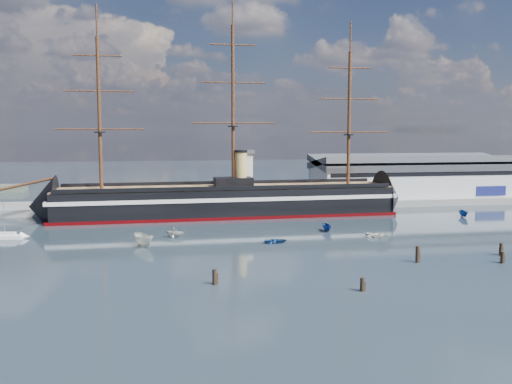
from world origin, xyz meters
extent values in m
plane|color=#17232E|center=(0.00, 40.00, 0.00)|extent=(600.00, 600.00, 0.00)
cube|color=slate|center=(10.00, 76.00, 0.00)|extent=(180.00, 18.00, 2.00)
cube|color=#B7BABC|center=(58.00, 80.00, 7.00)|extent=(62.00, 20.00, 10.00)
cube|color=#3F4247|center=(58.00, 80.00, 12.60)|extent=(63.00, 21.00, 2.00)
cube|color=silver|center=(3.00, 73.00, 9.00)|extent=(4.00, 4.00, 14.00)
cube|color=#3F4247|center=(3.00, 73.00, 16.50)|extent=(5.00, 5.00, 1.00)
cube|color=black|center=(-4.26, 60.00, 4.00)|extent=(88.28, 17.59, 7.00)
cube|color=silver|center=(-4.26, 60.00, 5.20)|extent=(90.28, 17.87, 1.00)
cube|color=#410103|center=(-4.26, 60.00, 0.35)|extent=(90.28, 17.83, 0.90)
cone|color=black|center=(-50.76, 60.00, 3.70)|extent=(14.28, 15.93, 15.68)
cone|color=black|center=(42.24, 60.00, 3.70)|extent=(11.28, 15.88, 15.68)
cube|color=brown|center=(-4.26, 60.00, 7.60)|extent=(88.25, 16.31, 0.40)
cube|color=black|center=(-2.26, 60.00, 9.00)|extent=(10.11, 6.18, 2.50)
cylinder|color=tan|center=(-0.26, 60.00, 12.50)|extent=(3.20, 3.20, 9.00)
cylinder|color=#381E0F|center=(-56.26, 60.00, 9.00)|extent=(17.76, 1.02, 4.43)
cylinder|color=#381E0F|center=(-36.26, 60.00, 26.80)|extent=(0.90, 0.90, 38.00)
cylinder|color=#381E0F|center=(-2.26, 60.00, 28.80)|extent=(0.90, 0.90, 42.00)
cylinder|color=#381E0F|center=(29.74, 60.00, 25.80)|extent=(0.90, 0.90, 36.00)
cube|color=white|center=(-53.81, 36.08, 0.43)|extent=(6.68, 2.88, 0.86)
cube|color=white|center=(-53.81, 36.08, 1.12)|extent=(3.62, 1.90, 0.69)
cylinder|color=#B2B2B7|center=(-54.24, 36.08, 5.60)|extent=(0.14, 0.14, 9.48)
imported|color=silver|center=(-25.47, 23.25, 0.00)|extent=(8.10, 5.72, 3.05)
imported|color=navy|center=(0.77, 21.60, 0.00)|extent=(1.19, 2.93, 1.36)
imported|color=navy|center=(15.09, 32.48, 0.00)|extent=(5.21, 2.22, 2.04)
imported|color=beige|center=(-19.02, 31.85, 0.00)|extent=(5.70, 7.35, 2.48)
imported|color=silver|center=(23.48, 23.65, 0.00)|extent=(3.09, 3.23, 1.49)
imported|color=navy|center=(56.88, 46.22, 0.00)|extent=(5.77, 3.09, 2.19)
cylinder|color=black|center=(-14.94, -7.23, 0.00)|extent=(0.64, 0.64, 3.02)
cylinder|color=black|center=(5.28, -14.62, 0.00)|extent=(0.64, 0.64, 2.68)
cylinder|color=black|center=(21.08, 0.36, 0.00)|extent=(0.64, 0.64, 3.59)
cylinder|color=black|center=(38.70, 2.85, 0.00)|extent=(0.64, 0.64, 2.96)
cylinder|color=black|center=(35.25, -2.73, 0.00)|extent=(0.64, 0.64, 2.70)
camera|label=1|loc=(-24.04, -89.36, 22.79)|focal=40.00mm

